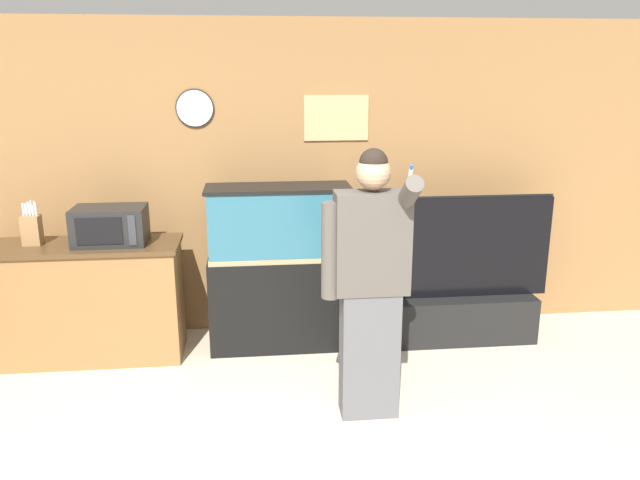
# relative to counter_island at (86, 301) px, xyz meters

# --- Properties ---
(wall_back_paneled) EXTENTS (10.00, 0.08, 2.60)m
(wall_back_paneled) POSITION_rel_counter_island_xyz_m (1.57, 0.48, 0.84)
(wall_back_paneled) COLOR olive
(wall_back_paneled) RESTS_ON ground_plane
(counter_island) EXTENTS (1.47, 0.54, 0.92)m
(counter_island) POSITION_rel_counter_island_xyz_m (0.00, 0.00, 0.00)
(counter_island) COLOR brown
(counter_island) RESTS_ON ground_plane
(microwave) EXTENTS (0.53, 0.34, 0.28)m
(microwave) POSITION_rel_counter_island_xyz_m (0.23, -0.01, 0.60)
(microwave) COLOR black
(microwave) RESTS_ON counter_island
(knife_block) EXTENTS (0.13, 0.11, 0.33)m
(knife_block) POSITION_rel_counter_island_xyz_m (-0.35, 0.03, 0.58)
(knife_block) COLOR olive
(knife_block) RESTS_ON counter_island
(aquarium_on_stand) EXTENTS (1.12, 0.41, 1.33)m
(aquarium_on_stand) POSITION_rel_counter_island_xyz_m (1.50, 0.05, 0.20)
(aquarium_on_stand) COLOR black
(aquarium_on_stand) RESTS_ON ground_plane
(tv_on_stand) EXTENTS (1.46, 0.40, 1.22)m
(tv_on_stand) POSITION_rel_counter_island_xyz_m (3.00, 0.02, -0.11)
(tv_on_stand) COLOR black
(tv_on_stand) RESTS_ON ground_plane
(person_standing) EXTENTS (0.55, 0.42, 1.75)m
(person_standing) POSITION_rel_counter_island_xyz_m (2.02, -1.06, 0.45)
(person_standing) COLOR #515156
(person_standing) RESTS_ON ground_plane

